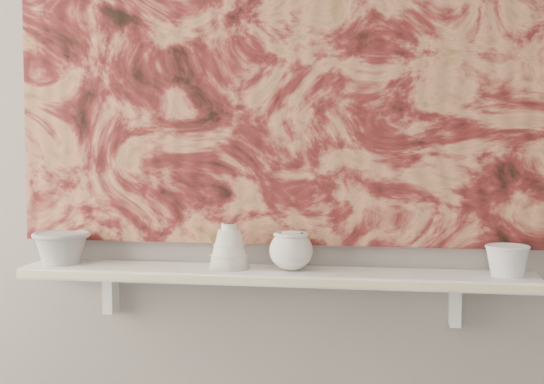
% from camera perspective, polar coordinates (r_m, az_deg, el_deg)
% --- Properties ---
extents(wall_back, '(3.60, 0.00, 3.60)m').
position_cam_1_polar(wall_back, '(2.14, 0.48, 5.74)').
color(wall_back, gray).
rests_on(wall_back, floor).
extents(shelf, '(1.40, 0.18, 0.03)m').
position_cam_1_polar(shelf, '(2.07, 0.06, -6.28)').
color(shelf, white).
rests_on(shelf, wall_back).
extents(shelf_stripe, '(1.40, 0.01, 0.02)m').
position_cam_1_polar(shelf_stripe, '(1.98, -0.37, -6.75)').
color(shelf_stripe, beige).
rests_on(shelf_stripe, shelf).
extents(bracket_left, '(0.03, 0.06, 0.12)m').
position_cam_1_polar(bracket_left, '(2.28, -12.04, -7.37)').
color(bracket_left, white).
rests_on(bracket_left, wall_back).
extents(bracket_right, '(0.03, 0.06, 0.12)m').
position_cam_1_polar(bracket_right, '(2.13, 13.62, -8.17)').
color(bracket_right, white).
rests_on(bracket_right, wall_back).
extents(painting, '(1.50, 0.02, 1.10)m').
position_cam_1_polar(painting, '(2.14, 0.42, 10.85)').
color(painting, maroon).
rests_on(painting, wall_back).
extents(house_motif, '(0.09, 0.00, 0.08)m').
position_cam_1_polar(house_motif, '(2.09, 12.68, 2.45)').
color(house_motif, black).
rests_on(house_motif, painting).
extents(bowl_grey, '(0.20, 0.20, 0.09)m').
position_cam_1_polar(bowl_grey, '(2.24, -15.59, -4.05)').
color(bowl_grey, gray).
rests_on(bowl_grey, shelf).
extents(cup_cream, '(0.15, 0.15, 0.11)m').
position_cam_1_polar(cup_cream, '(2.05, 1.44, -4.43)').
color(cup_cream, silver).
rests_on(cup_cream, shelf).
extents(bell_vessel, '(0.15, 0.15, 0.13)m').
position_cam_1_polar(bell_vessel, '(2.08, -3.25, -4.08)').
color(bell_vessel, beige).
rests_on(bell_vessel, shelf).
extents(bowl_white, '(0.15, 0.15, 0.08)m').
position_cam_1_polar(bowl_white, '(2.06, 17.29, -4.94)').
color(bowl_white, silver).
rests_on(bowl_white, shelf).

